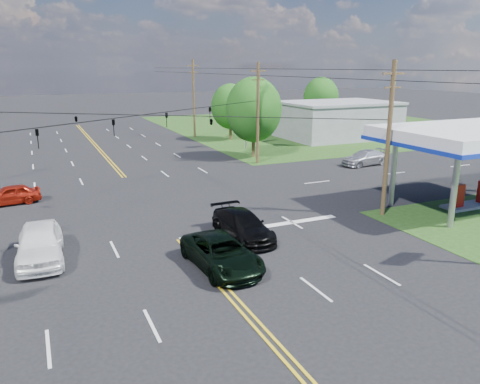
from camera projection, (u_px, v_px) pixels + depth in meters
name	position (u px, v px, depth m)	size (l,w,h in m)	color
ground	(146.00, 202.00, 32.45)	(280.00, 280.00, 0.00)	black
grass_ne	(318.00, 126.00, 74.43)	(46.00, 48.00, 0.03)	#1C3D13
stop_bar	(262.00, 227.00, 27.36)	(10.00, 0.50, 0.02)	silver
retail_ne	(337.00, 121.00, 61.31)	(14.00, 10.00, 4.40)	gray
gas_canopy	(478.00, 137.00, 30.07)	(12.20, 8.20, 5.35)	white
pole_se	(388.00, 138.00, 28.34)	(1.60, 0.28, 9.50)	#48391E
pole_ne	(258.00, 112.00, 44.22)	(1.60, 0.28, 9.50)	#48391E
pole_right_far	(194.00, 98.00, 60.92)	(1.60, 0.28, 10.00)	#48391E
span_wire_signals	(142.00, 115.00, 30.89)	(26.00, 18.00, 1.13)	black
power_lines	(146.00, 75.00, 28.45)	(26.04, 100.00, 0.64)	black
tree_right_a	(254.00, 110.00, 47.27)	(5.70, 5.70, 8.18)	#48391E
tree_right_b	(230.00, 106.00, 59.01)	(4.94, 4.94, 7.09)	#48391E
tree_far_r	(321.00, 97.00, 71.10)	(5.32, 5.32, 7.63)	#48391E
pickup_dkgreen	(222.00, 253.00, 21.63)	(2.43, 5.27, 1.46)	black
suv_black	(243.00, 225.00, 25.41)	(2.07, 5.08, 1.47)	black
pickup_white	(40.00, 243.00, 22.43)	(2.10, 5.21, 1.78)	white
sedan_red	(10.00, 195.00, 31.75)	(1.57, 3.90, 1.33)	maroon
sedan_far	(365.00, 158.00, 44.45)	(1.99, 4.90, 1.42)	#B1B0B5
polesign_ne	(246.00, 99.00, 52.21)	(2.01, 0.75, 7.32)	#A5A5AA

